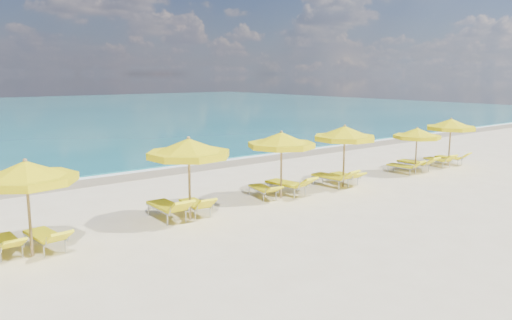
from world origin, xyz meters
TOP-DOWN VIEW (x-y plane):
  - ground_plane at (0.00, 0.00)m, footprint 120.00×120.00m
  - wet_sand_band at (0.00, 7.40)m, footprint 120.00×2.60m
  - foam_line at (0.00, 8.20)m, footprint 120.00×1.20m
  - whitecap_far at (8.00, 24.00)m, footprint 18.00×0.30m
  - umbrella_1 at (-8.52, -0.45)m, footprint 2.85×2.85m
  - umbrella_2 at (-3.89, -0.18)m, footprint 3.18×3.18m
  - umbrella_3 at (0.07, 0.14)m, footprint 2.55×2.55m
  - umbrella_4 at (3.19, -0.01)m, footprint 3.05×3.05m
  - umbrella_5 at (7.71, -0.22)m, footprint 2.21×2.21m
  - umbrella_6 at (10.57, -0.14)m, footprint 2.70×2.70m
  - lounger_1_left at (-8.98, 0.08)m, footprint 0.59×1.68m
  - lounger_1_right at (-8.13, -0.20)m, footprint 0.79×1.86m
  - lounger_2_left at (-4.44, 0.25)m, footprint 0.75×2.06m
  - lounger_2_right at (-3.48, 0.18)m, footprint 0.76×1.76m
  - lounger_3_left at (-0.44, 0.54)m, footprint 0.89×1.79m
  - lounger_3_right at (0.53, 0.34)m, footprint 0.89×2.11m
  - lounger_4_left at (2.82, 0.26)m, footprint 0.80×2.00m
  - lounger_4_right at (3.67, 0.32)m, footprint 0.76×1.72m
  - lounger_5_left at (7.23, 0.10)m, footprint 0.70×1.70m
  - lounger_5_right at (8.24, 0.17)m, footprint 0.68×1.91m
  - lounger_6_left at (10.03, 0.09)m, footprint 0.80×1.69m
  - lounger_6_right at (11.02, 0.06)m, footprint 0.77×1.70m

SIDE VIEW (x-z plane):
  - ground_plane at x=0.00m, z-range 0.00..0.00m
  - wet_sand_band at x=0.00m, z-range -0.01..0.01m
  - foam_line at x=0.00m, z-range -0.01..0.01m
  - whitecap_far at x=8.00m, z-range -0.03..0.03m
  - lounger_4_right at x=3.67m, z-range -0.12..0.51m
  - lounger_1_left at x=-8.98m, z-range -0.13..0.52m
  - lounger_6_right at x=11.02m, z-range -0.15..0.55m
  - lounger_6_left at x=10.03m, z-range -0.16..0.56m
  - lounger_3_left at x=-0.44m, z-range -0.11..0.52m
  - lounger_5_left at x=7.23m, z-range -0.15..0.56m
  - lounger_2_right at x=-3.48m, z-range -0.16..0.58m
  - lounger_1_right at x=-8.13m, z-range -0.15..0.58m
  - lounger_5_right at x=8.24m, z-range -0.16..0.62m
  - lounger_4_left at x=2.82m, z-range -0.18..0.65m
  - lounger_2_left at x=-4.44m, z-range -0.18..0.67m
  - lounger_3_right at x=0.53m, z-range -0.18..0.67m
  - umbrella_5 at x=7.71m, z-range 0.74..2.83m
  - umbrella_6 at x=10.57m, z-range 0.82..3.16m
  - umbrella_1 at x=-8.52m, z-range 0.85..3.27m
  - umbrella_3 at x=0.07m, z-range 0.86..3.28m
  - umbrella_4 at x=3.19m, z-range 0.87..3.32m
  - umbrella_2 at x=-3.89m, z-range 0.90..3.46m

